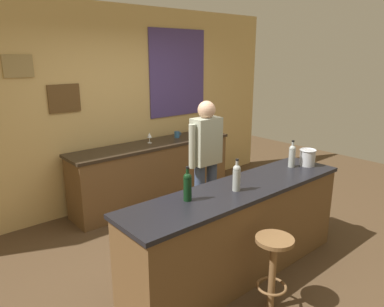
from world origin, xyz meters
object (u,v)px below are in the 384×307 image
(wine_bottle_c, at_px, (292,155))
(coffee_mug, at_px, (177,134))
(ice_bucket, at_px, (308,157))
(wine_bottle_a, at_px, (188,186))
(wine_glass_a, at_px, (149,135))
(bar_stool, at_px, (273,262))
(wine_bottle_b, at_px, (237,177))
(wine_glass_b, at_px, (193,128))
(bartender, at_px, (206,157))

(wine_bottle_c, distance_m, coffee_mug, 2.05)
(wine_bottle_c, distance_m, ice_bucket, 0.20)
(wine_bottle_a, bearing_deg, coffee_mug, 53.92)
(wine_bottle_a, distance_m, ice_bucket, 1.68)
(coffee_mug, bearing_deg, ice_bucket, -84.70)
(wine_glass_a, relative_size, coffee_mug, 1.24)
(bar_stool, xyz_separation_m, wine_glass_a, (0.56, 2.65, 0.55))
(wine_bottle_b, distance_m, ice_bucket, 1.19)
(wine_bottle_c, relative_size, wine_glass_b, 1.97)
(ice_bucket, relative_size, wine_glass_b, 1.21)
(wine_bottle_c, relative_size, coffee_mug, 2.45)
(bartender, xyz_separation_m, wine_bottle_c, (0.51, -0.86, 0.12))
(wine_bottle_c, bearing_deg, wine_glass_b, 81.22)
(bartender, bearing_deg, coffee_mug, 67.58)
(wine_bottle_a, height_order, coffee_mug, wine_bottle_a)
(bar_stool, relative_size, ice_bucket, 3.62)
(wine_bottle_b, distance_m, wine_bottle_c, 1.01)
(bar_stool, bearing_deg, coffee_mug, 68.06)
(wine_bottle_c, xyz_separation_m, ice_bucket, (0.18, -0.08, -0.04))
(bartender, bearing_deg, ice_bucket, -53.82)
(wine_bottle_a, bearing_deg, wine_bottle_b, -13.27)
(bartender, height_order, ice_bucket, bartender)
(bartender, xyz_separation_m, coffee_mug, (0.49, 1.19, 0.01))
(wine_glass_a, height_order, coffee_mug, wine_glass_a)
(ice_bucket, height_order, coffee_mug, ice_bucket)
(wine_bottle_a, relative_size, ice_bucket, 1.63)
(wine_bottle_a, xyz_separation_m, wine_bottle_b, (0.49, -0.12, 0.00))
(wine_bottle_b, height_order, wine_glass_b, wine_bottle_b)
(wine_bottle_c, distance_m, wine_glass_a, 2.11)
(ice_bucket, xyz_separation_m, coffee_mug, (-0.20, 2.13, -0.07))
(wine_glass_b, bearing_deg, bar_stool, -117.78)
(wine_bottle_a, bearing_deg, wine_glass_b, 48.31)
(wine_bottle_a, bearing_deg, wine_bottle_c, -0.91)
(bar_stool, distance_m, wine_glass_a, 2.76)
(wine_bottle_b, xyz_separation_m, coffee_mug, (0.99, 2.14, -0.11))
(bar_stool, height_order, wine_glass_a, wine_glass_a)
(coffee_mug, bearing_deg, wine_bottle_b, -114.76)
(wine_bottle_c, height_order, wine_glass_a, wine_bottle_c)
(wine_bottle_a, height_order, wine_glass_b, wine_bottle_a)
(ice_bucket, bearing_deg, wine_bottle_c, 155.41)
(ice_bucket, height_order, wine_glass_a, ice_bucket)
(wine_glass_a, bearing_deg, ice_bucket, -71.40)
(wine_bottle_b, xyz_separation_m, ice_bucket, (1.19, 0.01, -0.04))
(wine_bottle_a, height_order, wine_bottle_b, same)
(wine_glass_b, bearing_deg, ice_bucket, -93.61)
(bar_stool, distance_m, coffee_mug, 2.91)
(wine_bottle_a, distance_m, wine_bottle_c, 1.49)
(wine_bottle_a, height_order, ice_bucket, wine_bottle_a)
(wine_bottle_c, xyz_separation_m, wine_glass_b, (0.32, 2.06, -0.05))
(wine_bottle_a, xyz_separation_m, wine_glass_b, (1.81, 2.03, -0.05))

